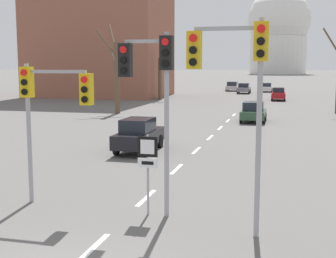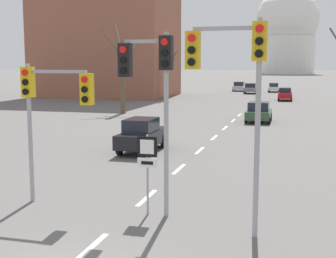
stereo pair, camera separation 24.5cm
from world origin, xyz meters
name	(u,v)px [view 2 (the right image)]	position (x,y,z in m)	size (l,w,h in m)	color
lane_stripe_0	(90,248)	(0.00, 2.05, 0.00)	(0.16, 2.00, 0.01)	silver
lane_stripe_1	(147,198)	(0.00, 6.55, 0.00)	(0.16, 2.00, 0.01)	silver
lane_stripe_2	(179,169)	(0.00, 11.05, 0.00)	(0.16, 2.00, 0.01)	silver
lane_stripe_3	(200,150)	(0.00, 15.55, 0.00)	(0.16, 2.00, 0.01)	silver
lane_stripe_4	(214,138)	(0.00, 20.05, 0.00)	(0.16, 2.00, 0.01)	silver
lane_stripe_5	(225,128)	(0.00, 24.55, 0.00)	(0.16, 2.00, 0.01)	silver
lane_stripe_6	(233,121)	(0.00, 29.05, 0.00)	(0.16, 2.00, 0.01)	silver
lane_stripe_7	(240,115)	(0.00, 33.55, 0.00)	(0.16, 2.00, 0.01)	silver
traffic_signal_centre_tall	(152,79)	(0.71, 4.90, 4.03)	(1.59, 0.34, 5.33)	#9E9EA3
traffic_signal_near_left	(49,98)	(-2.75, 5.20, 3.38)	(2.38, 0.34, 4.46)	#9E9EA3
traffic_signal_near_right	(236,73)	(3.23, 3.87, 4.22)	(2.03, 0.34, 5.57)	#9E9EA3
route_sign_post	(147,161)	(0.57, 4.87, 1.63)	(0.60, 0.08, 2.40)	#9E9EA3
sedan_near_left	(239,86)	(-4.44, 71.67, 0.79)	(1.97, 4.27, 1.58)	#B7B7BC
sedan_near_right	(285,94)	(3.52, 52.02, 0.81)	(1.71, 4.29, 1.60)	maroon
sedan_mid_centre	(259,112)	(2.01, 28.77, 0.78)	(1.89, 3.87, 1.57)	#2D4C33
sedan_far_left	(251,88)	(-1.92, 65.20, 0.82)	(1.90, 4.28, 1.60)	slate
sedan_far_right	(142,135)	(-2.82, 14.58, 0.87)	(1.71, 4.20, 1.72)	black
sedan_distant_centre	(274,87)	(1.35, 70.46, 0.75)	(1.73, 4.58, 1.46)	silver
bare_tree_left_near	(167,75)	(-11.08, 49.56, 3.15)	(1.61, 1.84, 7.16)	brown
bare_tree_left_far	(122,72)	(-10.58, 32.34, 3.76)	(3.27, 2.45, 8.29)	brown
capitol_dome	(287,31)	(0.00, 223.85, 20.12)	(29.25, 29.25, 41.31)	silver
apartment_block_left	(107,20)	(-21.19, 54.76, 10.66)	(18.00, 14.00, 21.32)	#935642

